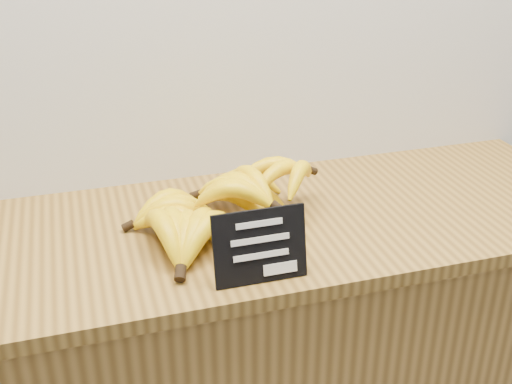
{
  "coord_description": "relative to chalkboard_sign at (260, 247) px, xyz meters",
  "views": [
    {
      "loc": [
        -0.32,
        1.62,
        1.57
      ],
      "look_at": [
        0.0,
        2.7,
        1.02
      ],
      "focal_mm": 45.0,
      "sensor_mm": 36.0,
      "label": 1
    }
  ],
  "objects": [
    {
      "name": "counter_top",
      "position": [
        0.04,
        0.21,
        -0.08
      ],
      "size": [
        1.57,
        0.54,
        0.03
      ],
      "primitive_type": "cube",
      "color": "olive",
      "rests_on": "counter"
    },
    {
      "name": "chalkboard_sign",
      "position": [
        0.0,
        0.0,
        0.0
      ],
      "size": [
        0.17,
        0.03,
        0.13
      ],
      "primitive_type": "cube",
      "rotation": [
        -0.21,
        0.0,
        0.0
      ],
      "color": "black",
      "rests_on": "counter_top"
    },
    {
      "name": "banana_pile",
      "position": [
        -0.02,
        0.21,
        -0.02
      ],
      "size": [
        0.46,
        0.38,
        0.12
      ],
      "color": "yellow",
      "rests_on": "counter_top"
    }
  ]
}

